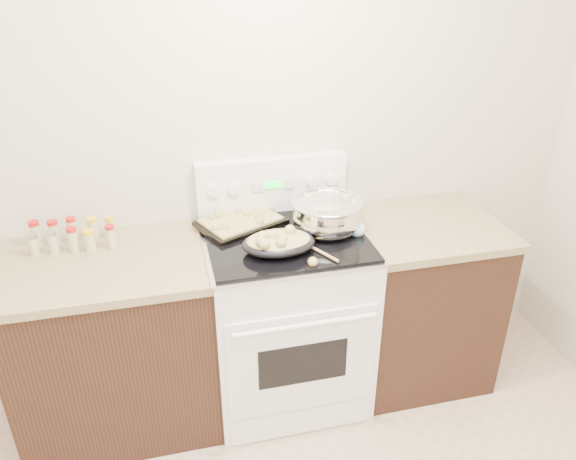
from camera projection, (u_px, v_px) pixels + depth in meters
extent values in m
cube|color=beige|center=(197.00, 135.00, 2.68)|extent=(4.00, 0.05, 2.70)
cube|color=black|center=(118.00, 346.00, 2.70)|extent=(0.90, 0.64, 0.88)
cube|color=brown|center=(103.00, 264.00, 2.49)|extent=(0.93, 0.67, 0.04)
cube|color=black|center=(416.00, 302.00, 3.03)|extent=(0.70, 0.64, 0.88)
cube|color=brown|center=(426.00, 226.00, 2.82)|extent=(0.73, 0.67, 0.04)
cube|color=white|center=(286.00, 319.00, 2.86)|extent=(0.76, 0.66, 0.92)
cube|color=white|center=(303.00, 363.00, 2.57)|extent=(0.70, 0.01, 0.55)
cube|color=black|center=(303.00, 364.00, 2.57)|extent=(0.42, 0.01, 0.22)
cylinder|color=white|center=(306.00, 325.00, 2.43)|extent=(0.65, 0.02, 0.02)
cube|color=white|center=(302.00, 422.00, 2.75)|extent=(0.70, 0.01, 0.14)
cube|color=silver|center=(285.00, 239.00, 2.64)|extent=(0.78, 0.68, 0.01)
cube|color=black|center=(285.00, 237.00, 2.64)|extent=(0.74, 0.64, 0.01)
cube|color=white|center=(272.00, 184.00, 2.82)|extent=(0.76, 0.07, 0.28)
cylinder|color=white|center=(213.00, 191.00, 2.71)|extent=(0.06, 0.02, 0.06)
cylinder|color=white|center=(234.00, 189.00, 2.73)|extent=(0.06, 0.02, 0.06)
cylinder|color=white|center=(313.00, 182.00, 2.82)|extent=(0.06, 0.02, 0.06)
cylinder|color=white|center=(332.00, 180.00, 2.84)|extent=(0.06, 0.02, 0.06)
cube|color=#19E533|center=(274.00, 185.00, 2.78)|extent=(0.09, 0.00, 0.04)
cube|color=silver|center=(258.00, 187.00, 2.76)|extent=(0.05, 0.00, 0.05)
cube|color=silver|center=(289.00, 184.00, 2.80)|extent=(0.05, 0.00, 0.05)
ellipsoid|color=silver|center=(327.00, 217.00, 2.66)|extent=(0.39, 0.39, 0.20)
cylinder|color=silver|center=(327.00, 229.00, 2.69)|extent=(0.18, 0.18, 0.01)
torus|color=silver|center=(328.00, 202.00, 2.62)|extent=(0.34, 0.34, 0.02)
cylinder|color=silver|center=(327.00, 213.00, 2.65)|extent=(0.32, 0.32, 0.11)
cylinder|color=brown|center=(328.00, 205.00, 2.63)|extent=(0.30, 0.30, 0.00)
cube|color=#C1B68F|center=(354.00, 203.00, 2.63)|extent=(0.03, 0.03, 0.02)
cube|color=#C1B68F|center=(331.00, 197.00, 2.69)|extent=(0.03, 0.03, 0.02)
cube|color=#C1B68F|center=(320.00, 210.00, 2.56)|extent=(0.03, 0.03, 0.02)
cube|color=#C1B68F|center=(330.00, 195.00, 2.71)|extent=(0.03, 0.03, 0.02)
cube|color=#C1B68F|center=(307.00, 196.00, 2.69)|extent=(0.04, 0.04, 0.03)
cube|color=#C1B68F|center=(326.00, 211.00, 2.55)|extent=(0.04, 0.04, 0.02)
cube|color=#C1B68F|center=(308.00, 199.00, 2.67)|extent=(0.02, 0.02, 0.02)
cube|color=#C1B68F|center=(340.00, 208.00, 2.58)|extent=(0.04, 0.04, 0.02)
cube|color=#C1B68F|center=(338.00, 206.00, 2.59)|extent=(0.03, 0.03, 0.02)
cube|color=#C1B68F|center=(305.00, 202.00, 2.64)|extent=(0.02, 0.02, 0.02)
cube|color=#C1B68F|center=(347.00, 197.00, 2.69)|extent=(0.04, 0.04, 0.03)
cube|color=#C1B68F|center=(339.00, 207.00, 2.59)|extent=(0.03, 0.03, 0.02)
cube|color=#C1B68F|center=(308.00, 197.00, 2.69)|extent=(0.02, 0.02, 0.02)
cube|color=#C1B68F|center=(328.00, 201.00, 2.65)|extent=(0.03, 0.03, 0.03)
cube|color=#C1B68F|center=(329.00, 207.00, 2.58)|extent=(0.03, 0.03, 0.02)
cube|color=#C1B68F|center=(321.00, 212.00, 2.54)|extent=(0.03, 0.03, 0.03)
cube|color=#C1B68F|center=(345.00, 207.00, 2.59)|extent=(0.02, 0.02, 0.02)
ellipsoid|color=black|center=(279.00, 243.00, 2.49)|extent=(0.33, 0.23, 0.08)
ellipsoid|color=tan|center=(279.00, 241.00, 2.48)|extent=(0.30, 0.21, 0.06)
sphere|color=tan|center=(290.00, 230.00, 2.50)|extent=(0.05, 0.05, 0.05)
sphere|color=tan|center=(264.00, 244.00, 2.39)|extent=(0.05, 0.05, 0.05)
sphere|color=tan|center=(262.00, 236.00, 2.45)|extent=(0.05, 0.05, 0.05)
sphere|color=tan|center=(261.00, 241.00, 2.40)|extent=(0.05, 0.05, 0.05)
sphere|color=tan|center=(282.00, 238.00, 2.44)|extent=(0.05, 0.05, 0.05)
sphere|color=tan|center=(273.00, 235.00, 2.46)|extent=(0.05, 0.05, 0.05)
sphere|color=tan|center=(269.00, 235.00, 2.47)|extent=(0.04, 0.04, 0.04)
sphere|color=tan|center=(281.00, 243.00, 2.41)|extent=(0.05, 0.05, 0.05)
cube|color=black|center=(241.00, 222.00, 2.73)|extent=(0.47, 0.41, 0.02)
cube|color=tan|center=(241.00, 220.00, 2.73)|extent=(0.42, 0.36, 0.02)
sphere|color=tan|center=(247.00, 214.00, 2.76)|extent=(0.04, 0.04, 0.04)
sphere|color=tan|center=(239.00, 211.00, 2.79)|extent=(0.04, 0.04, 0.04)
sphere|color=tan|center=(215.00, 228.00, 2.62)|extent=(0.04, 0.04, 0.04)
sphere|color=tan|center=(213.00, 218.00, 2.72)|extent=(0.03, 0.03, 0.03)
sphere|color=tan|center=(219.00, 215.00, 2.75)|extent=(0.05, 0.05, 0.05)
sphere|color=tan|center=(259.00, 217.00, 2.74)|extent=(0.04, 0.04, 0.04)
sphere|color=tan|center=(226.00, 227.00, 2.64)|extent=(0.04, 0.04, 0.04)
sphere|color=tan|center=(212.00, 217.00, 2.73)|extent=(0.03, 0.03, 0.03)
sphere|color=tan|center=(260.00, 215.00, 2.75)|extent=(0.04, 0.04, 0.04)
sphere|color=tan|center=(260.00, 222.00, 2.68)|extent=(0.04, 0.04, 0.04)
cylinder|color=tan|center=(318.00, 250.00, 2.50)|extent=(0.13, 0.23, 0.01)
sphere|color=tan|center=(313.00, 262.00, 2.40)|extent=(0.04, 0.04, 0.04)
sphere|color=#99D3E5|center=(357.00, 229.00, 2.63)|extent=(0.08, 0.08, 0.08)
cylinder|color=#99D3E5|center=(359.00, 214.00, 2.72)|extent=(0.12, 0.24, 0.07)
cylinder|color=#BFB28C|center=(36.00, 236.00, 2.57)|extent=(0.04, 0.04, 0.11)
cylinder|color=#B21414|center=(33.00, 223.00, 2.54)|extent=(0.05, 0.05, 0.02)
cylinder|color=#BFB28C|center=(55.00, 235.00, 2.59)|extent=(0.04, 0.04, 0.10)
cylinder|color=#B21414|center=(52.00, 223.00, 2.56)|extent=(0.05, 0.05, 0.02)
cylinder|color=#BFB28C|center=(73.00, 232.00, 2.60)|extent=(0.04, 0.04, 0.11)
cylinder|color=#B21414|center=(70.00, 219.00, 2.57)|extent=(0.04, 0.04, 0.02)
cylinder|color=#BFB28C|center=(94.00, 231.00, 2.62)|extent=(0.04, 0.04, 0.10)
cylinder|color=gold|center=(91.00, 220.00, 2.59)|extent=(0.05, 0.05, 0.02)
cylinder|color=#BFB28C|center=(111.00, 229.00, 2.64)|extent=(0.04, 0.04, 0.09)
cylinder|color=gold|center=(109.00, 218.00, 2.62)|extent=(0.04, 0.04, 0.02)
cylinder|color=#BFB28C|center=(34.00, 247.00, 2.50)|extent=(0.04, 0.04, 0.09)
cylinder|color=#B2B2B7|center=(31.00, 236.00, 2.48)|extent=(0.04, 0.04, 0.02)
cylinder|color=#BFB28C|center=(53.00, 244.00, 2.51)|extent=(0.04, 0.04, 0.09)
cylinder|color=#B2B2B7|center=(51.00, 233.00, 2.49)|extent=(0.04, 0.04, 0.02)
cylinder|color=#BFB28C|center=(73.00, 242.00, 2.52)|extent=(0.04, 0.04, 0.10)
cylinder|color=#B21414|center=(71.00, 230.00, 2.50)|extent=(0.04, 0.04, 0.02)
cylinder|color=#BFB28C|center=(90.00, 242.00, 2.54)|extent=(0.05, 0.05, 0.09)
cylinder|color=gold|center=(88.00, 232.00, 2.51)|extent=(0.05, 0.05, 0.02)
cylinder|color=#BFB28C|center=(111.00, 238.00, 2.56)|extent=(0.04, 0.04, 0.10)
cylinder|color=#B21414|center=(109.00, 227.00, 2.53)|extent=(0.04, 0.04, 0.02)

